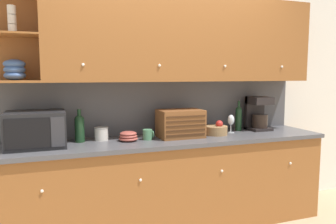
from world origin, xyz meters
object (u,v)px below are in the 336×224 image
object	(u,v)px
bread_box	(180,123)
wine_glass	(231,121)
microwave	(36,129)
bowl_stack_on_counter	(128,136)
storage_canister	(101,134)
second_wine_bottle	(80,127)
fruit_basket	(216,130)
mug	(148,135)
wine_bottle	(239,117)
coffee_maker	(258,113)

from	to	relation	value
bread_box	wine_glass	bearing A→B (deg)	4.11
microwave	bowl_stack_on_counter	bearing A→B (deg)	-1.50
storage_canister	bowl_stack_on_counter	world-z (taller)	storage_canister
second_wine_bottle	fruit_basket	world-z (taller)	second_wine_bottle
microwave	wine_glass	distance (m)	1.95
storage_canister	second_wine_bottle	bearing A→B (deg)	-175.08
bowl_stack_on_counter	mug	world-z (taller)	mug
microwave	bowl_stack_on_counter	world-z (taller)	microwave
fruit_basket	wine_bottle	bearing A→B (deg)	21.66
storage_canister	fruit_basket	bearing A→B (deg)	-5.08
coffee_maker	wine_glass	bearing A→B (deg)	-170.38
bowl_stack_on_counter	wine_glass	world-z (taller)	wine_glass
microwave	second_wine_bottle	world-z (taller)	microwave
mug	microwave	bearing A→B (deg)	178.79
bread_box	fruit_basket	bearing A→B (deg)	0.03
storage_canister	coffee_maker	xyz separation A→B (m)	(1.77, 0.00, 0.13)
wine_glass	coffee_maker	distance (m)	0.40
second_wine_bottle	fruit_basket	size ratio (longest dim) A/B	1.27
bowl_stack_on_counter	wine_glass	size ratio (longest dim) A/B	0.93
second_wine_bottle	bowl_stack_on_counter	xyz separation A→B (m)	(0.44, -0.10, -0.10)
second_wine_bottle	microwave	bearing A→B (deg)	-167.51
storage_canister	wine_glass	size ratio (longest dim) A/B	0.68
microwave	wine_bottle	size ratio (longest dim) A/B	1.48
wine_glass	wine_bottle	world-z (taller)	wine_bottle
coffee_maker	second_wine_bottle	bearing A→B (deg)	-179.36
second_wine_bottle	bread_box	size ratio (longest dim) A/B	0.70
fruit_basket	wine_glass	bearing A→B (deg)	12.13
second_wine_bottle	bread_box	distance (m)	0.98
mug	coffee_maker	xyz separation A→B (m)	(1.34, 0.13, 0.14)
mug	bread_box	size ratio (longest dim) A/B	0.24
storage_canister	fruit_basket	world-z (taller)	fruit_basket
microwave	second_wine_bottle	distance (m)	0.38
bread_box	wine_bottle	bearing A→B (deg)	10.57
mug	coffee_maker	distance (m)	1.35
storage_canister	bread_box	world-z (taller)	bread_box
microwave	coffee_maker	xyz separation A→B (m)	(2.34, 0.10, 0.03)
wine_glass	storage_canister	bearing A→B (deg)	177.46
microwave	storage_canister	distance (m)	0.59
bowl_stack_on_counter	wine_bottle	bearing A→B (deg)	6.97
bread_box	microwave	bearing A→B (deg)	179.80
second_wine_bottle	wine_bottle	xyz separation A→B (m)	(1.74, 0.05, 0.01)
fruit_basket	wine_bottle	xyz separation A→B (m)	(0.36, 0.14, 0.10)
microwave	wine_bottle	world-z (taller)	wine_bottle
microwave	bowl_stack_on_counter	distance (m)	0.82
second_wine_bottle	coffee_maker	bearing A→B (deg)	0.64
second_wine_bottle	bread_box	xyz separation A→B (m)	(0.97, -0.09, -0.00)
second_wine_bottle	storage_canister	size ratio (longest dim) A/B	2.28
bowl_stack_on_counter	mug	size ratio (longest dim) A/B	1.75
mug	wine_glass	size ratio (longest dim) A/B	0.53
mug	wine_glass	xyz separation A→B (m)	(0.95, 0.06, 0.08)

